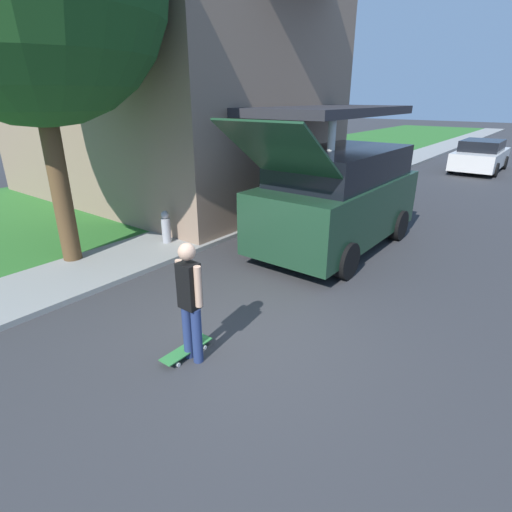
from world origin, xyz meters
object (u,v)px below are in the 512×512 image
at_px(suv_parked, 338,198).
at_px(fire_hydrant, 166,227).
at_px(skateboarder, 190,299).
at_px(car_down_street, 480,156).
at_px(skateboard, 187,350).

relative_size(suv_parked, fire_hydrant, 7.16).
relative_size(suv_parked, skateboarder, 3.26).
distance_m(car_down_street, fire_hydrant, 15.87).
bearing_deg(skateboarder, fire_hydrant, 143.80).
distance_m(suv_parked, skateboard, 5.07).
relative_size(car_down_street, skateboard, 5.50).
distance_m(suv_parked, skateboarder, 4.97).
xyz_separation_m(car_down_street, skateboard, (-0.18, -18.06, -0.61)).
bearing_deg(car_down_street, fire_hydrant, -103.21).
bearing_deg(skateboard, suv_parked, 94.32).
xyz_separation_m(suv_parked, skateboarder, (0.51, -4.94, -0.26)).
relative_size(car_down_street, skateboarder, 2.65).
xyz_separation_m(suv_parked, car_down_street, (0.55, 13.13, -0.46)).
bearing_deg(car_down_street, skateboard, -90.58).
distance_m(car_down_street, skateboard, 18.07).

